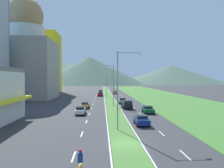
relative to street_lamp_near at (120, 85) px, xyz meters
name	(u,v)px	position (x,y,z in m)	size (l,w,h in m)	color
ground_plane	(126,144)	(0.06, -6.70, -6.15)	(600.00, 600.00, 0.00)	#38383A
grass_median	(109,97)	(0.06, 53.30, -6.12)	(3.20, 240.00, 0.06)	#518438
grass_verge_right	(163,97)	(20.66, 53.30, -6.12)	(24.00, 240.00, 0.06)	#477F33
lane_dash_left_2	(74,157)	(-5.04, -10.33, -6.14)	(0.16, 2.80, 0.01)	silver
lane_dash_left_3	(82,134)	(-5.04, -2.15, -6.14)	(0.16, 2.80, 0.01)	silver
lane_dash_left_4	(86,122)	(-5.04, 6.03, -6.14)	(0.16, 2.80, 0.01)	silver
lane_dash_left_5	(89,114)	(-5.04, 14.22, -6.14)	(0.16, 2.80, 0.01)	silver
lane_dash_left_6	(91,108)	(-5.04, 22.40, -6.14)	(0.16, 2.80, 0.01)	silver
lane_dash_left_7	(93,104)	(-5.04, 30.58, -6.14)	(0.16, 2.80, 0.01)	silver
lane_dash_left_8	(94,101)	(-5.04, 38.77, -6.14)	(0.16, 2.80, 0.01)	silver
lane_dash_left_9	(95,99)	(-5.04, 46.95, -6.14)	(0.16, 2.80, 0.01)	silver
lane_dash_left_10	(95,97)	(-5.04, 55.13, -6.14)	(0.16, 2.80, 0.01)	silver
lane_dash_left_11	(96,95)	(-5.04, 63.32, -6.14)	(0.16, 2.80, 0.01)	silver
lane_dash_left_12	(96,94)	(-5.04, 71.50, -6.14)	(0.16, 2.80, 0.01)	silver
lane_dash_left_13	(97,93)	(-5.04, 79.68, -6.14)	(0.16, 2.80, 0.01)	silver
lane_dash_right_2	(185,155)	(5.16, -10.33, -6.14)	(0.16, 2.80, 0.01)	silver
lane_dash_right_3	(161,133)	(5.16, -2.15, -6.14)	(0.16, 2.80, 0.01)	silver
lane_dash_right_4	(148,121)	(5.16, 6.03, -6.14)	(0.16, 2.80, 0.01)	silver
lane_dash_right_5	(140,113)	(5.16, 14.22, -6.14)	(0.16, 2.80, 0.01)	silver
lane_dash_right_6	(134,108)	(5.16, 22.40, -6.14)	(0.16, 2.80, 0.01)	silver
lane_dash_right_7	(130,104)	(5.16, 30.58, -6.14)	(0.16, 2.80, 0.01)	silver
lane_dash_right_8	(127,101)	(5.16, 38.77, -6.14)	(0.16, 2.80, 0.01)	silver
lane_dash_right_9	(124,99)	(5.16, 46.95, -6.14)	(0.16, 2.80, 0.01)	silver
lane_dash_right_10	(122,97)	(5.16, 55.13, -6.14)	(0.16, 2.80, 0.01)	silver
lane_dash_right_11	(120,95)	(5.16, 63.32, -6.14)	(0.16, 2.80, 0.01)	silver
lane_dash_right_12	(119,94)	(5.16, 71.50, -6.14)	(0.16, 2.80, 0.01)	silver
lane_dash_right_13	(118,93)	(5.16, 79.68, -6.14)	(0.16, 2.80, 0.01)	silver
edge_line_median_left	(104,97)	(-1.69, 53.30, -6.14)	(0.16, 240.00, 0.01)	silver
edge_line_median_right	(113,97)	(1.81, 53.30, -6.14)	(0.16, 240.00, 0.01)	silver
domed_building	(26,57)	(-29.48, 49.85, 8.49)	(19.85, 19.85, 35.44)	#9E9384
midrise_colored	(42,63)	(-32.41, 81.76, 8.68)	(16.57, 16.57, 29.65)	yellow
hill_far_left	(59,73)	(-62.39, 279.32, 9.08)	(196.83, 196.83, 30.46)	#516B56
hill_far_center	(90,70)	(-18.01, 251.35, 11.28)	(140.07, 140.07, 34.86)	#516B56
hill_far_right	(171,75)	(97.12, 288.01, 6.97)	(156.49, 156.49, 26.23)	#516B56
street_lamp_near	(120,85)	(0.00, 0.00, 0.00)	(3.44, 0.28, 10.74)	#99999E
street_lamp_mid	(112,82)	(0.14, 27.16, -0.09)	(3.35, 0.34, 10.58)	#99999E
street_lamp_far	(108,85)	(-0.41, 54.27, -1.33)	(3.29, 0.43, 8.20)	#99999E
car_0	(115,92)	(3.30, 71.69, -5.39)	(1.85, 4.23, 1.48)	#C6842D
car_1	(80,110)	(-6.74, 13.58, -5.37)	(1.86, 4.25, 1.54)	silver
car_2	(100,94)	(-3.26, 58.97, -5.40)	(2.04, 4.51, 1.45)	maroon
car_3	(85,105)	(-6.54, 23.15, -5.42)	(1.90, 4.70, 1.42)	#C6842D
car_4	(148,109)	(6.89, 14.68, -5.40)	(2.01, 4.28, 1.46)	#0C5128
car_5	(101,93)	(-3.16, 64.67, -5.38)	(2.04, 4.04, 1.48)	#0C5128
car_6	(142,120)	(3.50, 3.00, -5.37)	(2.02, 4.23, 1.50)	navy
car_7	(122,101)	(3.27, 32.57, -5.35)	(2.01, 4.52, 1.56)	slate
car_8	(101,92)	(-3.20, 78.23, -5.38)	(1.89, 4.58, 1.52)	black
pickup_truck_0	(127,104)	(3.44, 21.87, -5.16)	(2.18, 5.40, 2.00)	black
motorcycle_rider	(80,163)	(-4.09, -13.93, -5.40)	(0.36, 2.00, 1.80)	black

